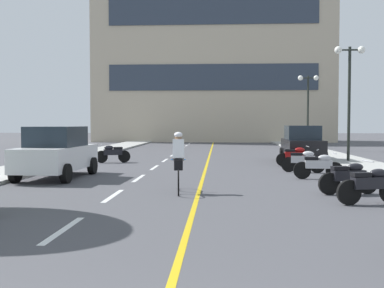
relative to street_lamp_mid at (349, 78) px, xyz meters
name	(u,v)px	position (x,y,z in m)	size (l,w,h in m)	color
ground_plane	(203,162)	(-7.10, 0.15, -4.12)	(140.00, 140.00, 0.00)	#47474C
curb_left	(79,156)	(-14.30, 3.15, -4.06)	(2.40, 72.00, 0.12)	#A8A8A3
curb_right	(334,157)	(0.10, 3.15, -4.06)	(2.40, 72.00, 0.12)	#A8A8A3
lane_dash_1	(63,230)	(-9.10, -14.85, -4.12)	(0.14, 2.20, 0.01)	silver
lane_dash_2	(113,196)	(-9.10, -10.85, -4.12)	(0.14, 2.20, 0.01)	silver
lane_dash_3	(139,178)	(-9.10, -6.85, -4.12)	(0.14, 2.20, 0.01)	silver
lane_dash_4	(154,167)	(-9.10, -2.85, -4.12)	(0.14, 2.20, 0.01)	silver
lane_dash_5	(165,160)	(-9.10, 1.15, -4.12)	(0.14, 2.20, 0.01)	silver
lane_dash_6	(173,155)	(-9.10, 5.15, -4.12)	(0.14, 2.20, 0.01)	silver
lane_dash_7	(178,151)	(-9.10, 9.15, -4.12)	(0.14, 2.20, 0.01)	silver
lane_dash_8	(183,148)	(-9.10, 13.15, -4.12)	(0.14, 2.20, 0.01)	silver
lane_dash_9	(186,146)	(-9.10, 17.15, -4.12)	(0.14, 2.20, 0.01)	silver
lane_dash_10	(189,144)	(-9.10, 21.15, -4.12)	(0.14, 2.20, 0.01)	silver
lane_dash_11	(192,142)	(-9.10, 25.15, -4.12)	(0.14, 2.20, 0.01)	silver
centre_line_yellow	(209,158)	(-6.85, 3.15, -4.12)	(0.12, 66.00, 0.01)	gold
office_building	(213,39)	(-6.95, 27.45, 6.81)	(24.96, 6.72, 21.86)	#BCAD93
street_lamp_mid	(349,78)	(0.00, 0.00, 0.00)	(1.46, 0.36, 5.53)	black
street_lamp_far	(308,95)	(0.05, 10.79, -0.19)	(1.46, 0.36, 5.23)	black
parked_car_near	(57,152)	(-12.00, -6.93, -3.21)	(2.04, 4.26, 1.82)	black
parked_car_mid	(302,144)	(-2.12, 0.62, -3.21)	(2.03, 4.25, 1.82)	black
motorcycle_3	(371,185)	(-2.67, -11.80, -3.65)	(1.68, 0.66, 0.92)	black
motorcycle_4	(349,177)	(-2.76, -10.22, -3.65)	(1.68, 0.64, 0.92)	black
motorcycle_5	(319,166)	(-2.84, -6.76, -3.65)	(1.70, 0.60, 0.92)	black
motorcycle_6	(303,161)	(-2.98, -4.58, -3.65)	(1.65, 0.75, 0.92)	black
motorcycle_7	(295,156)	(-2.86, -1.92, -3.65)	(1.70, 0.60, 0.92)	black
motorcycle_8	(113,153)	(-11.50, -0.45, -3.65)	(1.66, 0.74, 0.92)	black
cyclist_rider	(178,161)	(-7.41, -10.17, -3.23)	(0.43, 1.77, 1.71)	black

